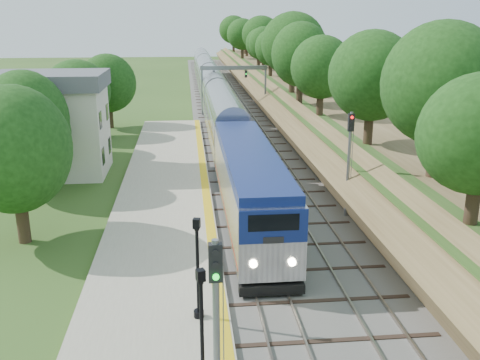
{
  "coord_description": "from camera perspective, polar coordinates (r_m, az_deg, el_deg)",
  "views": [
    {
      "loc": [
        -3.53,
        -12.36,
        12.05
      ],
      "look_at": [
        -0.5,
        17.68,
        2.8
      ],
      "focal_mm": 40.0,
      "sensor_mm": 36.0,
      "label": 1
    }
  ],
  "objects": [
    {
      "name": "lamppost_far",
      "position": [
        21.53,
        -4.52,
        -10.0
      ],
      "size": [
        0.42,
        0.42,
        4.26
      ],
      "color": "black",
      "rests_on": "platform"
    },
    {
      "name": "train",
      "position": [
        70.72,
        -2.88,
        9.07
      ],
      "size": [
        3.01,
        100.32,
        4.43
      ],
      "color": "black",
      "rests_on": "trackbed"
    },
    {
      "name": "signal_farside",
      "position": [
        33.03,
        11.57,
        2.78
      ],
      "size": [
        0.36,
        0.28,
        6.53
      ],
      "color": "slate",
      "rests_on": "ground"
    },
    {
      "name": "station_building",
      "position": [
        44.36,
        -19.41,
        5.73
      ],
      "size": [
        8.6,
        6.6,
        8.0
      ],
      "color": "beige",
      "rests_on": "ground"
    },
    {
      "name": "yellow_stripe",
      "position": [
        30.69,
        -3.14,
        -5.33
      ],
      "size": [
        0.55,
        68.0,
        0.01
      ],
      "primitive_type": "cube",
      "color": "gold",
      "rests_on": "platform"
    },
    {
      "name": "lamppost_mid",
      "position": [
        17.97,
        -4.08,
        -16.11
      ],
      "size": [
        0.41,
        0.41,
        4.16
      ],
      "color": "black",
      "rests_on": "platform"
    },
    {
      "name": "embankment",
      "position": [
        74.37,
        5.12,
        9.17
      ],
      "size": [
        10.64,
        170.0,
        11.7
      ],
      "color": "brown",
      "rests_on": "ground"
    },
    {
      "name": "signal_platform",
      "position": [
        14.87,
        -2.55,
        -14.87
      ],
      "size": [
        0.36,
        0.29,
        6.21
      ],
      "color": "slate",
      "rests_on": "platform"
    },
    {
      "name": "trees_behind_platform",
      "position": [
        34.73,
        -18.35,
        3.65
      ],
      "size": [
        7.82,
        53.32,
        7.21
      ],
      "color": "#332316",
      "rests_on": "ground"
    },
    {
      "name": "platform",
      "position": [
        30.79,
        -8.46,
        -5.82
      ],
      "size": [
        6.4,
        68.0,
        0.38
      ],
      "primitive_type": "cube",
      "color": "#9C957E",
      "rests_on": "ground"
    },
    {
      "name": "signal_gantry",
      "position": [
        68.01,
        -0.68,
        10.93
      ],
      "size": [
        8.4,
        0.38,
        6.2
      ],
      "color": "slate",
      "rests_on": "ground"
    },
    {
      "name": "trackbed",
      "position": [
        73.56,
        -1.38,
        7.65
      ],
      "size": [
        9.5,
        170.0,
        0.28
      ],
      "color": "#4C4944",
      "rests_on": "ground"
    }
  ]
}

